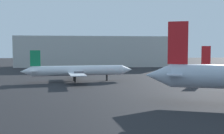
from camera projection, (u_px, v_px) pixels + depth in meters
airplane_far_left at (78, 71)px, 67.69m from camera, size 30.28×22.66×8.46m
terminal_building at (94, 52)px, 135.51m from camera, size 80.13×19.70×15.92m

